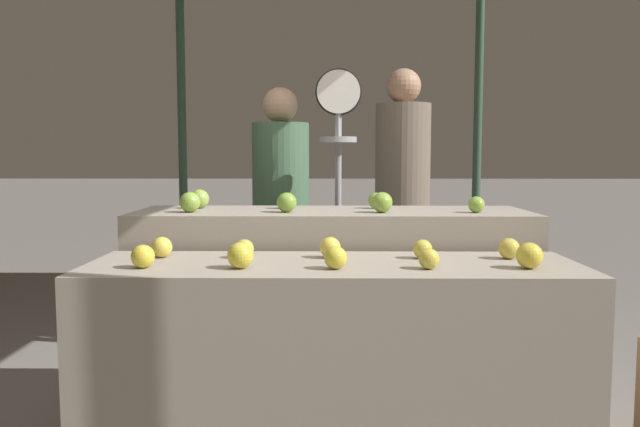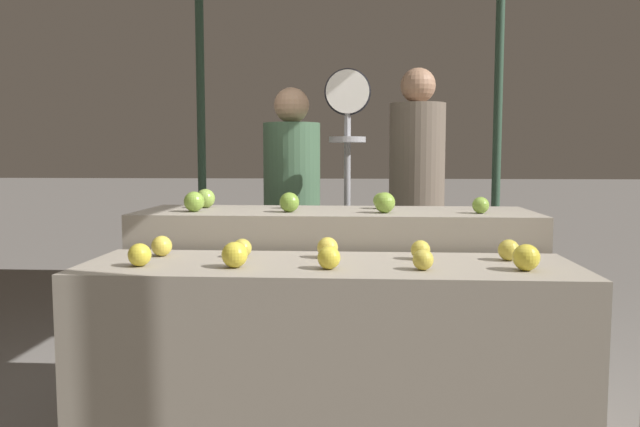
{
  "view_description": "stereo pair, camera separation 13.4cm",
  "coord_description": "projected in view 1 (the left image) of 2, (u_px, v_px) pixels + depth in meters",
  "views": [
    {
      "loc": [
        -0.02,
        -2.2,
        1.2
      ],
      "look_at": [
        -0.05,
        0.3,
        0.97
      ],
      "focal_mm": 35.0,
      "sensor_mm": 36.0,
      "label": 1
    },
    {
      "loc": [
        0.11,
        -2.19,
        1.2
      ],
      "look_at": [
        -0.05,
        0.3,
        0.97
      ],
      "focal_mm": 35.0,
      "sensor_mm": 36.0,
      "label": 2
    }
  ],
  "objects": [
    {
      "name": "apple_back_0",
      "position": [
        190.0,
        202.0,
        2.71
      ],
      "size": [
        0.09,
        0.09,
        0.09
      ],
      "primitive_type": "sphere",
      "color": "#84AD3D",
      "rests_on": "display_counter_back"
    },
    {
      "name": "person_customer_left",
      "position": [
        402.0,
        181.0,
        4.21
      ],
      "size": [
        0.43,
        0.43,
        1.78
      ],
      "rotation": [
        0.0,
        0.0,
        2.98
      ],
      "color": "#2D2D38",
      "rests_on": "ground_plane"
    },
    {
      "name": "apple_front_8",
      "position": [
        423.0,
        249.0,
        2.32
      ],
      "size": [
        0.07,
        0.07,
        0.07
      ],
      "primitive_type": "sphere",
      "color": "gold",
      "rests_on": "display_counter_front"
    },
    {
      "name": "apple_back_2",
      "position": [
        382.0,
        202.0,
        2.69
      ],
      "size": [
        0.09,
        0.09,
        0.09
      ],
      "primitive_type": "sphere",
      "color": "#84AD3D",
      "rests_on": "display_counter_back"
    },
    {
      "name": "apple_front_6",
      "position": [
        244.0,
        249.0,
        2.33
      ],
      "size": [
        0.07,
        0.07,
        0.07
      ],
      "primitive_type": "sphere",
      "color": "gold",
      "rests_on": "display_counter_front"
    },
    {
      "name": "apple_front_4",
      "position": [
        529.0,
        256.0,
        2.11
      ],
      "size": [
        0.09,
        0.09,
        0.09
      ],
      "primitive_type": "sphere",
      "color": "gold",
      "rests_on": "display_counter_front"
    },
    {
      "name": "apple_front_2",
      "position": [
        336.0,
        258.0,
        2.1
      ],
      "size": [
        0.08,
        0.08,
        0.08
      ],
      "primitive_type": "sphere",
      "color": "gold",
      "rests_on": "display_counter_front"
    },
    {
      "name": "apple_front_1",
      "position": [
        240.0,
        255.0,
        2.11
      ],
      "size": [
        0.09,
        0.09,
        0.09
      ],
      "primitive_type": "sphere",
      "color": "gold",
      "rests_on": "display_counter_front"
    },
    {
      "name": "apple_back_6",
      "position": [
        376.0,
        200.0,
        2.91
      ],
      "size": [
        0.07,
        0.07,
        0.07
      ],
      "primitive_type": "sphere",
      "color": "#84AD3D",
      "rests_on": "display_counter_back"
    },
    {
      "name": "apple_back_3",
      "position": [
        476.0,
        205.0,
        2.69
      ],
      "size": [
        0.07,
        0.07,
        0.07
      ],
      "primitive_type": "sphere",
      "color": "#84AD3D",
      "rests_on": "display_counter_back"
    },
    {
      "name": "apple_front_9",
      "position": [
        509.0,
        249.0,
        2.31
      ],
      "size": [
        0.08,
        0.08,
        0.08
      ],
      "primitive_type": "sphere",
      "color": "gold",
      "rests_on": "display_counter_front"
    },
    {
      "name": "apple_back_1",
      "position": [
        287.0,
        202.0,
        2.71
      ],
      "size": [
        0.09,
        0.09,
        0.09
      ],
      "primitive_type": "sphere",
      "color": "#7AA338",
      "rests_on": "display_counter_back"
    },
    {
      "name": "apple_front_0",
      "position": [
        143.0,
        256.0,
        2.12
      ],
      "size": [
        0.08,
        0.08,
        0.08
      ],
      "primitive_type": "sphere",
      "color": "gold",
      "rests_on": "display_counter_front"
    },
    {
      "name": "apple_back_4",
      "position": [
        199.0,
        199.0,
        2.91
      ],
      "size": [
        0.09,
        0.09,
        0.09
      ],
      "primitive_type": "sphere",
      "color": "#8EB247",
      "rests_on": "display_counter_back"
    },
    {
      "name": "produce_scale",
      "position": [
        338.0,
        156.0,
        3.4
      ],
      "size": [
        0.25,
        0.2,
        1.67
      ],
      "color": "#99999E",
      "rests_on": "ground_plane"
    },
    {
      "name": "apple_front_7",
      "position": [
        330.0,
        247.0,
        2.33
      ],
      "size": [
        0.08,
        0.08,
        0.08
      ],
      "primitive_type": "sphere",
      "color": "yellow",
      "rests_on": "display_counter_front"
    },
    {
      "name": "display_counter_front",
      "position": [
        333.0,
        374.0,
        2.26
      ],
      "size": [
        1.76,
        0.55,
        0.82
      ],
      "primitive_type": "cube",
      "color": "gray",
      "rests_on": "ground_plane"
    },
    {
      "name": "apple_front_3",
      "position": [
        429.0,
        259.0,
        2.1
      ],
      "size": [
        0.07,
        0.07,
        0.07
      ],
      "primitive_type": "sphere",
      "color": "gold",
      "rests_on": "display_counter_front"
    },
    {
      "name": "display_counter_back",
      "position": [
        332.0,
        314.0,
        2.85
      ],
      "size": [
        1.76,
        0.55,
        0.95
      ],
      "primitive_type": "cube",
      "color": "gray",
      "rests_on": "ground_plane"
    },
    {
      "name": "apple_back_5",
      "position": [
        286.0,
        201.0,
        2.9
      ],
      "size": [
        0.07,
        0.07,
        0.07
      ],
      "primitive_type": "sphere",
      "color": "#7AA338",
      "rests_on": "display_counter_back"
    },
    {
      "name": "apple_front_5",
      "position": [
        162.0,
        247.0,
        2.34
      ],
      "size": [
        0.08,
        0.08,
        0.08
      ],
      "primitive_type": "sphere",
      "color": "yellow",
      "rests_on": "display_counter_front"
    },
    {
      "name": "person_vendor_at_scale",
      "position": [
        281.0,
        201.0,
        3.75
      ],
      "size": [
        0.45,
        0.45,
        1.6
      ],
      "rotation": [
        0.0,
        0.0,
        2.75
      ],
      "color": "#2D2D38",
      "rests_on": "ground_plane"
    }
  ]
}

